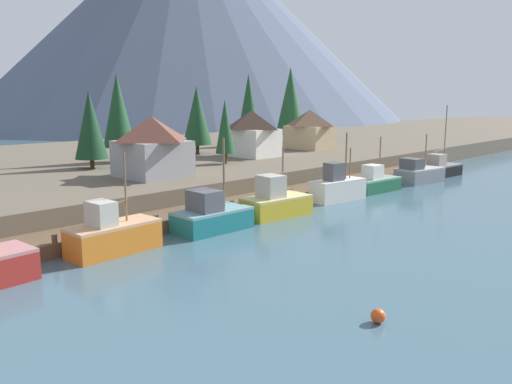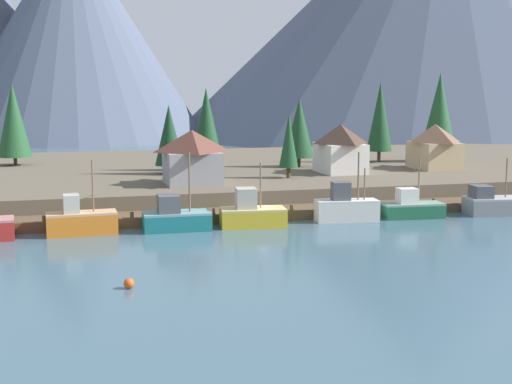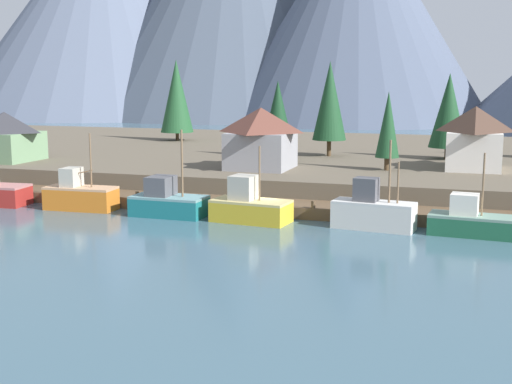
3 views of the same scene
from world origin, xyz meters
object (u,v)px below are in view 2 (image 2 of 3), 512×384
house_tan (435,146)px  conifer_centre (169,135)px  fishing_boat_teal (175,217)px  fishing_boat_white (346,208)px  conifer_mid_right (380,117)px  conifer_near_right (299,128)px  channel_buoy (129,283)px  conifer_mid_left (13,120)px  fishing_boat_orange (81,221)px  fishing_boat_grey (494,204)px  conifer_back_right (289,141)px  house_white (340,148)px  conifer_near_left (439,112)px  house_grey (192,156)px  conifer_back_left (206,122)px  fishing_boat_green (412,208)px

house_tan → conifer_centre: 36.04m
fishing_boat_teal → house_tan: house_tan is taller
fishing_boat_teal → fishing_boat_white: fishing_boat_teal is taller
conifer_mid_right → conifer_centre: bearing=-167.6°
house_tan → conifer_near_right: 18.66m
channel_buoy → fishing_boat_white: bearing=39.1°
conifer_mid_left → fishing_boat_orange: bearing=-78.1°
fishing_boat_grey → conifer_back_right: size_ratio=0.85×
conifer_back_right → conifer_centre: bearing=149.9°
fishing_boat_teal → house_white: size_ratio=1.03×
conifer_near_left → conifer_centre: (-41.46, -5.73, -2.50)m
fishing_boat_white → conifer_centre: conifer_centre is taller
channel_buoy → fishing_boat_teal: bearing=72.7°
fishing_boat_grey → conifer_back_right: (-17.56, 16.54, 5.87)m
fishing_boat_white → house_grey: house_grey is taller
conifer_near_right → channel_buoy: size_ratio=13.70×
conifer_back_left → conifer_back_right: 13.60m
house_white → conifer_near_right: (-2.92, 8.14, 2.24)m
house_white → conifer_near_right: bearing=109.7°
house_tan → conifer_back_right: conifer_back_right is taller
fishing_boat_green → conifer_mid_left: bearing=140.8°
conifer_near_right → conifer_mid_right: conifer_mid_right is taller
conifer_mid_left → conifer_back_right: size_ratio=1.50×
house_white → conifer_mid_right: size_ratio=0.60×
fishing_boat_green → conifer_near_left: 36.67m
house_grey → channel_buoy: house_grey is taller
fishing_boat_white → conifer_back_left: (-9.02, 26.80, 7.57)m
fishing_boat_teal → conifer_mid_right: bearing=42.6°
fishing_boat_teal → conifer_near_right: size_ratio=0.76×
channel_buoy → conifer_near_left: bearing=43.9°
fishing_boat_grey → conifer_centre: (-31.03, 24.34, 6.30)m
conifer_back_left → conifer_back_right: (8.06, -10.79, -1.91)m
fishing_boat_orange → conifer_mid_left: bearing=99.3°
fishing_boat_grey → conifer_centre: conifer_centre is taller
conifer_near_right → conifer_back_left: conifer_back_left is taller
conifer_mid_right → conifer_back_left: bearing=-171.3°
channel_buoy → conifer_mid_right: bearing=50.4°
fishing_boat_grey → conifer_near_left: conifer_near_left is taller
fishing_boat_green → house_grey: size_ratio=0.96×
conifer_near_right → channel_buoy: 54.46m
fishing_boat_green → house_grey: 25.02m
conifer_mid_right → conifer_centre: (-32.45, -7.15, -1.83)m
conifer_mid_left → conifer_mid_right: size_ratio=0.98×
fishing_boat_green → conifer_back_right: size_ratio=0.83×
fishing_boat_teal → channel_buoy: 19.54m
fishing_boat_teal → fishing_boat_white: (17.27, 0.13, 0.15)m
fishing_boat_orange → conifer_back_left: (16.86, 26.69, 7.66)m
conifer_near_right → conifer_centre: 19.12m
conifer_near_left → conifer_near_right: bearing=-175.4°
fishing_boat_white → conifer_mid_right: (18.03, 30.96, 7.92)m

